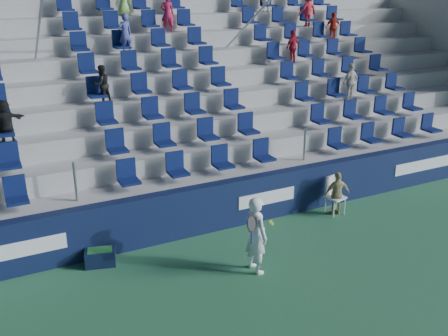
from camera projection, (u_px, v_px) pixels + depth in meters
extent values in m
plane|color=#2D6B44|center=(280.00, 298.00, 9.58)|extent=(70.00, 70.00, 0.00)
cube|color=#101A3C|center=(210.00, 207.00, 12.02)|extent=(24.00, 0.30, 1.20)
cube|color=white|center=(267.00, 198.00, 12.50)|extent=(1.60, 0.02, 0.34)
cube|color=white|center=(426.00, 165.00, 14.80)|extent=(2.40, 0.02, 0.34)
cube|color=#AAAAA5|center=(200.00, 199.00, 12.50)|extent=(24.00, 0.85, 1.20)
cube|color=#AAAAA5|center=(187.00, 178.00, 13.13)|extent=(24.00, 0.85, 1.70)
cube|color=#AAAAA5|center=(175.00, 160.00, 13.75)|extent=(24.00, 0.85, 2.20)
cube|color=#AAAAA5|center=(164.00, 143.00, 14.38)|extent=(24.00, 0.85, 2.70)
cube|color=#AAAAA5|center=(154.00, 128.00, 15.01)|extent=(24.00, 0.85, 3.20)
cube|color=#AAAAA5|center=(145.00, 113.00, 15.63)|extent=(24.00, 0.85, 3.70)
cube|color=#AAAAA5|center=(136.00, 100.00, 16.26)|extent=(24.00, 0.85, 4.20)
cube|color=#AAAAA5|center=(128.00, 88.00, 16.89)|extent=(24.00, 0.85, 4.70)
cube|color=#AAAAA5|center=(121.00, 77.00, 17.51)|extent=(24.00, 0.85, 5.20)
cube|color=#AAAAA5|center=(115.00, 60.00, 17.91)|extent=(24.00, 0.50, 6.20)
cube|color=#AAAAA5|center=(440.00, 67.00, 19.61)|extent=(0.30, 7.65, 5.20)
cube|color=#0B1746|center=(200.00, 163.00, 12.17)|extent=(16.05, 0.50, 0.70)
cube|color=#0B1746|center=(186.00, 135.00, 12.71)|extent=(16.05, 0.50, 0.70)
cube|color=#0B1746|center=(173.00, 109.00, 13.25)|extent=(16.05, 0.50, 0.70)
cube|color=#0B1746|center=(162.00, 84.00, 13.79)|extent=(16.05, 0.50, 0.70)
cube|color=#0B1746|center=(151.00, 62.00, 14.33)|extent=(16.05, 0.50, 0.70)
cube|color=#0B1746|center=(141.00, 41.00, 14.87)|extent=(16.05, 0.50, 0.70)
cube|color=#0B1746|center=(131.00, 22.00, 15.41)|extent=(16.05, 0.50, 0.70)
cube|color=#0B1746|center=(123.00, 4.00, 15.95)|extent=(16.05, 0.50, 0.70)
cylinder|color=gray|center=(38.00, 38.00, 12.80)|extent=(0.06, 7.68, 4.55)
cylinder|color=gray|center=(243.00, 29.00, 15.31)|extent=(0.06, 7.68, 4.55)
imported|color=black|center=(102.00, 84.00, 13.00)|extent=(0.58, 0.52, 1.00)
imported|color=#3B4182|center=(125.00, 34.00, 14.55)|extent=(0.48, 0.37, 1.17)
imported|color=#AE173B|center=(168.00, 14.00, 15.78)|extent=(0.48, 0.38, 1.15)
imported|color=red|center=(307.00, 9.00, 18.02)|extent=(0.80, 0.51, 1.19)
imported|color=black|center=(5.00, 121.00, 11.43)|extent=(0.98, 0.48, 1.01)
imported|color=red|center=(333.00, 27.00, 17.74)|extent=(0.64, 0.37, 1.02)
imported|color=beige|center=(350.00, 82.00, 15.60)|extent=(0.72, 0.41, 1.16)
imported|color=#AD172A|center=(293.00, 47.00, 16.25)|extent=(0.68, 0.45, 1.07)
imported|color=white|center=(256.00, 235.00, 10.22)|extent=(0.45, 0.64, 1.67)
cylinder|color=navy|center=(252.00, 237.00, 9.86)|extent=(0.03, 0.03, 0.28)
torus|color=black|center=(252.00, 224.00, 9.75)|extent=(0.30, 0.17, 0.28)
plane|color=#262626|center=(252.00, 224.00, 9.75)|extent=(0.30, 0.16, 0.29)
sphere|color=#C8D531|center=(272.00, 224.00, 10.06)|extent=(0.07, 0.07, 0.07)
sphere|color=#C8D531|center=(271.00, 222.00, 10.09)|extent=(0.07, 0.07, 0.07)
cube|color=white|center=(336.00, 197.00, 12.95)|extent=(0.53, 0.53, 0.04)
cube|color=white|center=(331.00, 185.00, 13.03)|extent=(0.43, 0.14, 0.54)
cylinder|color=white|center=(334.00, 209.00, 12.81)|extent=(0.03, 0.03, 0.44)
cylinder|color=white|center=(345.00, 207.00, 12.96)|extent=(0.03, 0.03, 0.44)
cylinder|color=white|center=(325.00, 204.00, 13.11)|extent=(0.03, 0.03, 0.44)
cylinder|color=white|center=(336.00, 202.00, 13.26)|extent=(0.03, 0.03, 0.44)
imported|color=tan|center=(337.00, 194.00, 12.87)|extent=(0.73, 0.43, 1.16)
cube|color=#0E1734|center=(100.00, 257.00, 10.67)|extent=(0.71, 0.56, 0.34)
cube|color=#1E662D|center=(100.00, 254.00, 10.64)|extent=(0.57, 0.42, 0.21)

